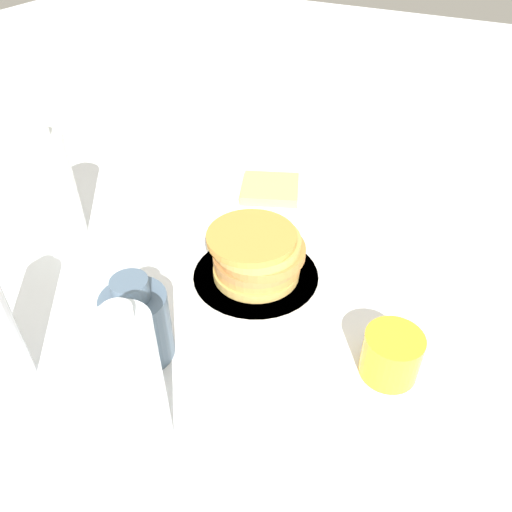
% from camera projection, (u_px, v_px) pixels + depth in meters
% --- Properties ---
extents(ground_plane, '(4.00, 4.00, 0.00)m').
position_uv_depth(ground_plane, '(263.00, 270.00, 0.91)').
color(ground_plane, white).
extents(plate, '(0.24, 0.24, 0.01)m').
position_uv_depth(plate, '(256.00, 277.00, 0.88)').
color(plate, silver).
rests_on(plate, ground_plane).
extents(pancake_stack, '(0.16, 0.16, 0.09)m').
position_uv_depth(pancake_stack, '(258.00, 254.00, 0.85)').
color(pancake_stack, tan).
rests_on(pancake_stack, plate).
extents(juice_glass, '(0.08, 0.08, 0.07)m').
position_uv_depth(juice_glass, '(391.00, 355.00, 0.71)').
color(juice_glass, yellow).
rests_on(juice_glass, ground_plane).
extents(cream_jug, '(0.10, 0.10, 0.15)m').
position_uv_depth(cream_jug, '(138.00, 324.00, 0.72)').
color(cream_jug, '#4C6075').
rests_on(cream_jug, ground_plane).
extents(water_bottle_near, '(0.08, 0.08, 0.23)m').
position_uv_depth(water_bottle_near, '(54.00, 187.00, 0.93)').
color(water_bottle_near, silver).
rests_on(water_bottle_near, ground_plane).
extents(water_bottle_mid, '(0.07, 0.07, 0.24)m').
position_uv_depth(water_bottle_mid, '(134.00, 385.00, 0.58)').
color(water_bottle_mid, silver).
rests_on(water_bottle_mid, ground_plane).
extents(napkin, '(0.16, 0.16, 0.02)m').
position_uv_depth(napkin, '(270.00, 189.00, 1.11)').
color(napkin, '#E5D166').
rests_on(napkin, ground_plane).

